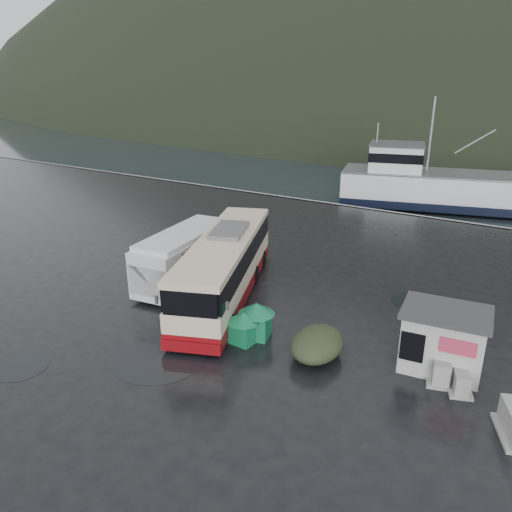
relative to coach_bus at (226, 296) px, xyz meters
The scene contains 12 objects.
ground 1.83m from the coach_bus, 43.27° to the right, with size 160.00×160.00×0.00m, color black.
quay_edge 18.80m from the coach_bus, 85.94° to the left, with size 160.00×0.60×1.50m, color #999993.
coach_bus is the anchor object (origin of this frame).
white_van 2.64m from the coach_bus, behind, with size 2.21×6.43×2.69m, color silver, non-canonical shape.
waste_bin_left 4.08m from the coach_bus, 37.78° to the right, with size 1.05×1.05×1.47m, color #136E46, non-canonical shape.
waste_bin_right 4.37m from the coach_bus, 45.92° to the right, with size 0.93×0.93×1.29m, color #136E46, non-canonical shape.
dome_tent 6.43m from the coach_bus, 23.56° to the right, with size 1.86×2.60×1.02m, color #2E3721, non-canonical shape.
ticket_kiosk 10.01m from the coach_bus, ahead, with size 2.92×2.22×2.29m, color #BBBBB7, non-canonical shape.
jersey_barrier_a 10.21m from the coach_bus, ahead, with size 0.87×1.74×0.87m, color #999993, non-canonical shape.
jersey_barrier_c 10.95m from the coach_bus, ahead, with size 0.74×1.49×0.74m, color #999993, non-canonical shape.
fishing_trawler 28.27m from the coach_bus, 79.87° to the left, with size 23.02×5.07×9.21m, color silver, non-canonical shape.
puddles 4.32m from the coach_bus, 61.40° to the right, with size 12.89×15.07×0.01m.
Camera 1 is at (11.09, -16.20, 9.96)m, focal length 35.00 mm.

